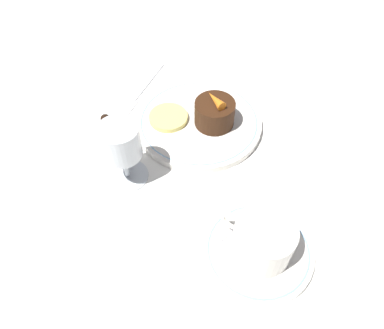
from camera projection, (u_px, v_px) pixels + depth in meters
name	position (u px, v px, depth m)	size (l,w,h in m)	color
ground_plane	(197.00, 133.00, 0.71)	(3.00, 3.00, 0.00)	white
dinner_plate	(199.00, 122.00, 0.72)	(0.24, 0.24, 0.01)	white
saucer	(258.00, 251.00, 0.55)	(0.16, 0.16, 0.01)	white
coffee_cup	(263.00, 240.00, 0.52)	(0.11, 0.09, 0.06)	white
spoon	(232.00, 230.00, 0.57)	(0.03, 0.12, 0.00)	silver
wine_glass	(121.00, 146.00, 0.58)	(0.07, 0.07, 0.12)	silver
fork	(138.00, 94.00, 0.78)	(0.05, 0.18, 0.01)	silver
dessert_cake	(215.00, 113.00, 0.69)	(0.07, 0.07, 0.05)	#381E0F
carrot_garnish	(215.00, 100.00, 0.66)	(0.05, 0.03, 0.02)	orange
pineapple_slice	(168.00, 118.00, 0.71)	(0.07, 0.07, 0.01)	#EFE075
chocolate_truffle	(105.00, 119.00, 0.72)	(0.02, 0.02, 0.02)	black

